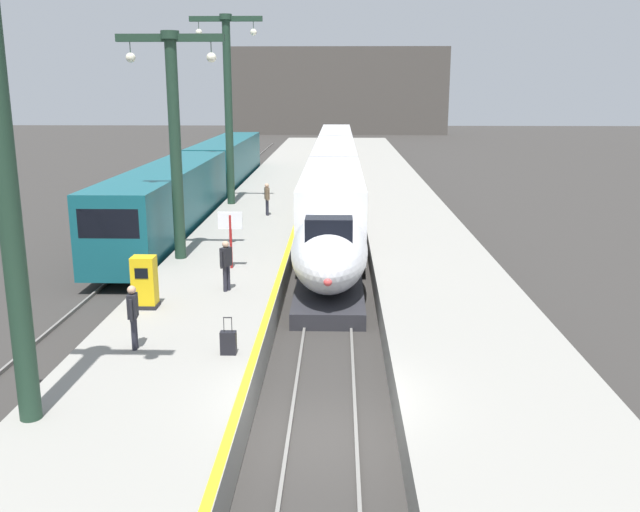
{
  "coord_description": "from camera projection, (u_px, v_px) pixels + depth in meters",
  "views": [
    {
      "loc": [
        0.33,
        -13.99,
        7.59
      ],
      "look_at": [
        -0.32,
        9.75,
        1.8
      ],
      "focal_mm": 38.86,
      "sensor_mm": 36.0,
      "label": 1
    }
  ],
  "objects": [
    {
      "name": "ground_plane",
      "position": [
        322.0,
        438.0,
        15.39
      ],
      "size": [
        260.0,
        260.0,
        0.0
      ],
      "primitive_type": "plane",
      "color": "#33302D"
    },
    {
      "name": "platform_left",
      "position": [
        262.0,
        215.0,
        39.41
      ],
      "size": [
        4.8,
        110.0,
        1.05
      ],
      "primitive_type": "cube",
      "color": "gray",
      "rests_on": "ground"
    },
    {
      "name": "platform_right",
      "position": [
        404.0,
        216.0,
        39.2
      ],
      "size": [
        4.8,
        110.0,
        1.05
      ],
      "primitive_type": "cube",
      "color": "gray",
      "rests_on": "ground"
    },
    {
      "name": "platform_left_safety_stripe",
      "position": [
        302.0,
        206.0,
        39.23
      ],
      "size": [
        0.2,
        107.8,
        0.01
      ],
      "primitive_type": "cube",
      "color": "yellow",
      "rests_on": "platform_left"
    },
    {
      "name": "rail_main_left",
      "position": [
        321.0,
        215.0,
        42.11
      ],
      "size": [
        0.08,
        110.0,
        0.12
      ],
      "primitive_type": "cube",
      "color": "slate",
      "rests_on": "ground"
    },
    {
      "name": "rail_main_right",
      "position": [
        346.0,
        215.0,
        42.07
      ],
      "size": [
        0.08,
        110.0,
        0.12
      ],
      "primitive_type": "cube",
      "color": "slate",
      "rests_on": "ground"
    },
    {
      "name": "rail_secondary_left",
      "position": [
        189.0,
        214.0,
        42.32
      ],
      "size": [
        0.08,
        110.0,
        0.12
      ],
      "primitive_type": "cube",
      "color": "slate",
      "rests_on": "ground"
    },
    {
      "name": "rail_secondary_right",
      "position": [
        213.0,
        214.0,
        42.28
      ],
      "size": [
        0.08,
        110.0,
        0.12
      ],
      "primitive_type": "cube",
      "color": "slate",
      "rests_on": "ground"
    },
    {
      "name": "highspeed_train_main",
      "position": [
        334.0,
        170.0,
        48.7
      ],
      "size": [
        2.92,
        57.41,
        3.6
      ],
      "color": "silver",
      "rests_on": "ground"
    },
    {
      "name": "regional_train_adjacent",
      "position": [
        204.0,
        178.0,
        43.02
      ],
      "size": [
        2.85,
        36.6,
        3.8
      ],
      "color": "#145660",
      "rests_on": "ground"
    },
    {
      "name": "station_column_near",
      "position": [
        1.0,
        140.0,
        12.75
      ],
      "size": [
        4.0,
        0.68,
        9.32
      ],
      "color": "#1E3828",
      "rests_on": "platform_left"
    },
    {
      "name": "station_column_mid",
      "position": [
        174.0,
        124.0,
        26.07
      ],
      "size": [
        4.0,
        0.68,
        8.57
      ],
      "color": "#1E3828",
      "rests_on": "platform_left"
    },
    {
      "name": "station_column_far",
      "position": [
        228.0,
        94.0,
        38.6
      ],
      "size": [
        4.0,
        0.68,
        10.43
      ],
      "color": "#1E3828",
      "rests_on": "platform_left"
    },
    {
      "name": "passenger_near_edge",
      "position": [
        133.0,
        312.0,
        17.58
      ],
      "size": [
        0.26,
        0.57,
        1.69
      ],
      "color": "#23232D",
      "rests_on": "platform_left"
    },
    {
      "name": "passenger_mid_platform",
      "position": [
        226.0,
        262.0,
        22.66
      ],
      "size": [
        0.38,
        0.51,
        1.69
      ],
      "color": "#23232D",
      "rests_on": "platform_left"
    },
    {
      "name": "passenger_far_waiting",
      "position": [
        267.0,
        197.0,
        36.2
      ],
      "size": [
        0.31,
        0.55,
        1.69
      ],
      "color": "#23232D",
      "rests_on": "platform_left"
    },
    {
      "name": "rolling_suitcase",
      "position": [
        228.0,
        343.0,
        17.38
      ],
      "size": [
        0.4,
        0.22,
        0.98
      ],
      "color": "black",
      "rests_on": "platform_left"
    },
    {
      "name": "ticket_machine_yellow",
      "position": [
        145.0,
        284.0,
        20.99
      ],
      "size": [
        0.76,
        0.62,
        1.6
      ],
      "color": "yellow",
      "rests_on": "platform_left"
    },
    {
      "name": "departure_info_board",
      "position": [
        230.0,
        228.0,
        25.43
      ],
      "size": [
        0.9,
        0.1,
        2.12
      ],
      "color": "maroon",
      "rests_on": "platform_left"
    },
    {
      "name": "terminus_back_wall",
      "position": [
        338.0,
        91.0,
        112.79
      ],
      "size": [
        36.0,
        2.0,
        14.0
      ],
      "primitive_type": "cube",
      "color": "#4C4742",
      "rests_on": "ground"
    }
  ]
}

